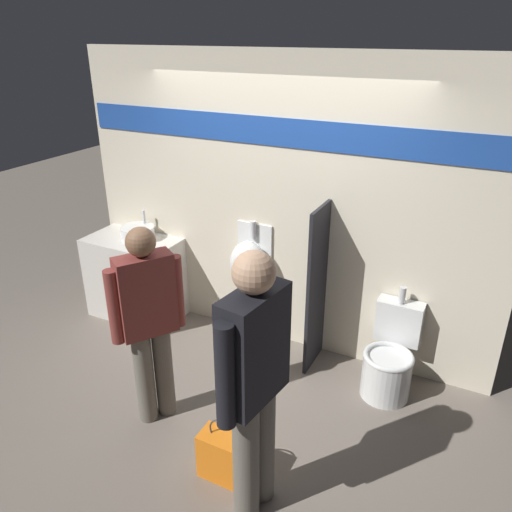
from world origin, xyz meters
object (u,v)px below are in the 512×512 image
Objects in this scene: toilet at (390,360)px; person_with_lanyard at (254,380)px; person_in_vest at (149,319)px; sink_basin at (138,233)px; cell_phone at (147,248)px; shopping_bag at (224,456)px; urinal_near_counter at (249,265)px.

toilet is 0.50× the size of person_with_lanyard.
sink_basin is at bearing 74.91° from person_in_vest.
person_with_lanyard is at bearing -36.85° from cell_phone.
sink_basin is at bearing 144.99° from cell_phone.
sink_basin is 2.53m from shopping_bag.
sink_basin is 0.28× the size of urinal_near_counter.
person_with_lanyard is (-0.50, -1.52, 0.70)m from toilet.
sink_basin is at bearing 178.06° from toilet.
sink_basin is 0.21× the size of person_in_vest.
cell_phone is 0.09× the size of person_in_vest.
sink_basin is 0.69× the size of shopping_bag.
urinal_near_counter reaches higher than shopping_bag.
person_in_vest is 0.89× the size of person_with_lanyard.
cell_phone is at bearing 61.16° from person_with_lanyard.
person_with_lanyard reaches higher than urinal_near_counter.
person_with_lanyard is (0.93, -1.70, 0.20)m from urinal_near_counter.
toilet is (1.42, -0.18, -0.50)m from urinal_near_counter.
cell_phone is 0.12× the size of urinal_near_counter.
sink_basin is 0.38× the size of toilet.
toilet is at bearing -10.11° from person_with_lanyard.
urinal_near_counter is at bearing 111.91° from shopping_bag.
person_in_vest is at bearing -48.29° from sink_basin.
person_in_vest is (0.86, -1.06, 0.01)m from cell_phone.
cell_phone is 2.41m from person_with_lanyard.
cell_phone is 2.24m from shopping_bag.
person_in_vest reaches higher than toilet.
urinal_near_counter is at bearing 26.95° from person_in_vest.
sink_basin is 1.65m from person_in_vest.
urinal_near_counter is 1.94m from person_with_lanyard.
shopping_bag is at bearing -76.77° from person_in_vest.
toilet is at bearing -1.94° from sink_basin.
sink_basin is at bearing 61.36° from person_with_lanyard.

